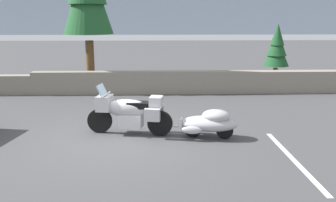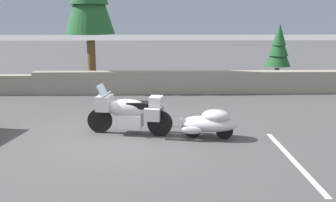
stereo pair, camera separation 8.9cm
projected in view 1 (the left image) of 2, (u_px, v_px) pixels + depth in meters
ground_plane at (118, 139)px, 9.48m from camera, size 80.00×80.00×0.00m
stone_guard_wall at (157, 83)px, 15.03m from camera, size 24.00×0.59×0.92m
touring_motorcycle at (129, 111)px, 9.77m from camera, size 2.30×0.99×1.33m
car_shaped_trailer at (209, 122)px, 9.51m from camera, size 2.23×0.98×0.76m
pine_tree_secondary at (277, 47)px, 16.45m from camera, size 1.13×1.13×2.79m
parking_stripe_marker at (293, 159)px, 8.14m from camera, size 0.12×3.60×0.01m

